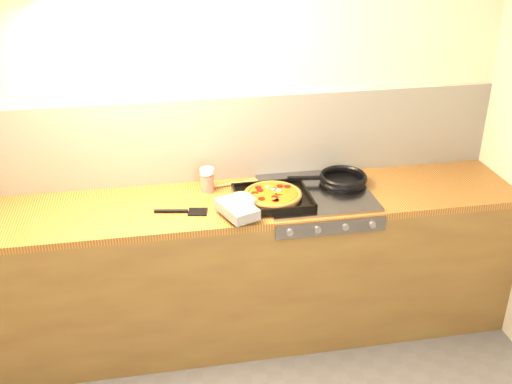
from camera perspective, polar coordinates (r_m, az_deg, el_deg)
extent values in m
plane|color=beige|center=(3.45, -2.60, 6.67)|extent=(3.20, 0.00, 3.20)
cube|color=white|center=(3.48, -2.54, 5.05)|extent=(3.20, 0.02, 0.50)
cube|color=brown|center=(3.56, -1.66, -7.51)|extent=(3.20, 0.60, 0.86)
cube|color=olive|center=(3.33, -1.76, -1.07)|extent=(3.20, 0.60, 0.04)
cube|color=gray|center=(3.18, 7.14, -3.33)|extent=(0.60, 0.03, 0.08)
cylinder|color=#A5A5AA|center=(3.11, 3.25, -3.85)|extent=(0.04, 0.02, 0.04)
cylinder|color=#A5A5AA|center=(3.14, 5.91, -3.59)|extent=(0.04, 0.02, 0.04)
cylinder|color=#A5A5AA|center=(3.19, 8.51, -3.33)|extent=(0.04, 0.02, 0.04)
cylinder|color=#A5A5AA|center=(3.23, 11.04, -3.07)|extent=(0.04, 0.02, 0.04)
cube|color=gray|center=(3.40, 5.75, -0.06)|extent=(0.60, 0.56, 0.02)
cube|color=black|center=(3.29, 1.60, -0.62)|extent=(0.41, 0.36, 0.01)
cube|color=black|center=(3.43, 0.97, 0.92)|extent=(0.41, 0.02, 0.02)
cube|color=black|center=(3.13, 2.30, -1.74)|extent=(0.41, 0.02, 0.02)
cube|color=black|center=(3.33, 4.92, -0.05)|extent=(0.02, 0.36, 0.02)
cube|color=black|center=(3.25, -1.79, -0.66)|extent=(0.02, 0.36, 0.02)
cylinder|color=#A1652E|center=(3.28, 1.61, -0.37)|extent=(0.31, 0.31, 0.02)
torus|color=#A1652E|center=(3.28, 1.61, -0.21)|extent=(0.32, 0.32, 0.02)
cylinder|color=#B85F16|center=(3.27, 1.61, -0.18)|extent=(0.27, 0.27, 0.01)
cylinder|color=maroon|center=(3.26, 2.14, -0.15)|extent=(0.04, 0.04, 0.01)
cylinder|color=maroon|center=(3.33, 0.21, 0.43)|extent=(0.04, 0.04, 0.01)
cylinder|color=maroon|center=(3.19, 1.86, -0.79)|extent=(0.04, 0.04, 0.01)
cylinder|color=maroon|center=(3.26, -0.12, -0.12)|extent=(0.04, 0.04, 0.01)
cylinder|color=maroon|center=(3.35, 2.29, 0.57)|extent=(0.04, 0.04, 0.01)
cylinder|color=maroon|center=(3.31, 1.67, 0.28)|extent=(0.04, 0.04, 0.01)
cylinder|color=maroon|center=(3.21, 0.54, -0.65)|extent=(0.04, 0.04, 0.01)
cylinder|color=maroon|center=(3.35, 3.01, 0.53)|extent=(0.04, 0.04, 0.01)
cylinder|color=maroon|center=(3.19, 1.89, -0.76)|extent=(0.04, 0.04, 0.01)
cylinder|color=maroon|center=(3.23, 1.80, -0.48)|extent=(0.04, 0.04, 0.01)
cylinder|color=maroon|center=(3.30, 0.37, 0.17)|extent=(0.04, 0.04, 0.01)
ellipsoid|color=orange|center=(3.24, 0.31, -0.29)|extent=(0.03, 0.02, 0.01)
ellipsoid|color=orange|center=(3.24, -0.11, -0.27)|extent=(0.03, 0.02, 0.01)
ellipsoid|color=orange|center=(3.31, 1.28, 0.30)|extent=(0.03, 0.02, 0.01)
ellipsoid|color=orange|center=(3.35, 1.06, 0.59)|extent=(0.03, 0.02, 0.01)
ellipsoid|color=orange|center=(3.20, 1.68, -0.65)|extent=(0.03, 0.02, 0.01)
ellipsoid|color=orange|center=(3.26, 2.27, -0.14)|extent=(0.03, 0.02, 0.01)
ellipsoid|color=orange|center=(3.28, 2.01, -0.02)|extent=(0.03, 0.02, 0.01)
ellipsoid|color=orange|center=(3.23, 0.42, -0.37)|extent=(0.03, 0.02, 0.01)
ellipsoid|color=orange|center=(3.34, 1.44, 0.50)|extent=(0.03, 0.02, 0.01)
ellipsoid|color=silver|center=(3.34, 1.14, 0.52)|extent=(0.03, 0.03, 0.01)
ellipsoid|color=silver|center=(3.31, 1.63, 0.26)|extent=(0.03, 0.03, 0.01)
ellipsoid|color=silver|center=(3.30, 2.16, 0.16)|extent=(0.03, 0.03, 0.01)
cube|color=black|center=(3.11, -1.82, -1.63)|extent=(0.22, 0.28, 0.06)
ellipsoid|color=black|center=(3.21, -1.44, -0.65)|extent=(0.14, 0.14, 0.06)
cylinder|color=black|center=(3.14, -0.55, -1.25)|extent=(0.09, 0.11, 0.05)
cylinder|color=black|center=(3.51, 8.27, 0.95)|extent=(0.29, 0.29, 0.01)
torus|color=black|center=(3.50, 8.29, 1.33)|extent=(0.31, 0.31, 0.03)
cube|color=black|center=(3.47, 4.68, 1.33)|extent=(0.20, 0.05, 0.02)
cylinder|color=#9B0E0C|center=(3.40, -4.69, 0.91)|extent=(0.09, 0.09, 0.10)
cylinder|color=#B2B2B7|center=(3.38, -4.72, 1.69)|extent=(0.09, 0.09, 0.01)
cylinder|color=#B2B2B7|center=(3.43, -4.66, 0.14)|extent=(0.09, 0.09, 0.01)
cylinder|color=#E05A0D|center=(3.42, -4.66, 0.97)|extent=(0.09, 0.09, 0.10)
cylinder|color=silver|center=(3.39, -4.70, 1.98)|extent=(0.10, 0.10, 0.03)
cylinder|color=#A97D47|center=(3.48, -2.33, 0.76)|extent=(0.26, 0.06, 0.02)
ellipsoid|color=#A97D47|center=(3.52, -0.15, 1.09)|extent=(0.06, 0.04, 0.02)
cube|color=black|center=(3.20, -5.58, -1.89)|extent=(0.11, 0.10, 0.01)
cylinder|color=black|center=(3.21, -8.09, -1.80)|extent=(0.18, 0.05, 0.02)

